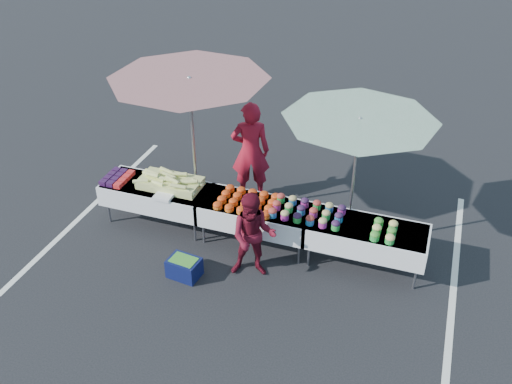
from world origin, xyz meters
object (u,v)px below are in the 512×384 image
(table_right, at_px, (366,236))
(customer, at_px, (253,236))
(vendor, at_px, (250,151))
(table_left, at_px, (157,194))
(storage_bin, at_px, (184,267))
(umbrella_left, at_px, (190,91))
(table_center, at_px, (256,213))
(umbrella_right, at_px, (359,131))

(table_right, bearing_deg, customer, -154.62)
(vendor, bearing_deg, table_right, 131.05)
(table_right, height_order, vendor, vendor)
(table_left, xyz_separation_m, storage_bin, (1.03, -1.16, -0.42))
(umbrella_left, relative_size, storage_bin, 6.28)
(table_center, xyz_separation_m, umbrella_left, (-1.24, 0.40, 1.80))
(customer, bearing_deg, umbrella_right, 27.50)
(table_center, xyz_separation_m, customer, (0.22, -0.75, 0.14))
(umbrella_right, height_order, storage_bin, umbrella_right)
(table_left, relative_size, table_center, 1.00)
(customer, bearing_deg, vendor, 95.37)
(umbrella_left, bearing_deg, table_center, -17.86)
(vendor, distance_m, customer, 2.21)
(umbrella_left, bearing_deg, umbrella_right, -0.00)
(umbrella_left, xyz_separation_m, storage_bin, (0.47, -1.56, -2.22))
(storage_bin, bearing_deg, umbrella_right, 41.74)
(table_left, height_order, umbrella_right, umbrella_right)
(storage_bin, bearing_deg, table_center, 63.21)
(table_left, distance_m, umbrella_right, 3.63)
(table_left, xyz_separation_m, umbrella_right, (3.25, 0.40, 1.56))
(table_left, distance_m, customer, 2.16)
(umbrella_left, xyz_separation_m, umbrella_right, (2.70, -0.00, -0.24))
(umbrella_right, bearing_deg, table_left, -172.99)
(umbrella_right, xyz_separation_m, storage_bin, (-2.22, -1.56, -1.98))
(umbrella_right, bearing_deg, customer, -137.04)
(table_left, height_order, vendor, vendor)
(table_right, bearing_deg, table_center, 180.00)
(table_center, distance_m, table_right, 1.80)
(table_right, bearing_deg, umbrella_left, 172.51)
(customer, distance_m, storage_bin, 1.20)
(table_center, height_order, storage_bin, table_center)
(table_left, bearing_deg, vendor, 46.44)
(table_left, distance_m, table_right, 3.60)
(table_left, bearing_deg, umbrella_left, 35.60)
(table_center, relative_size, table_right, 1.00)
(vendor, relative_size, storage_bin, 3.66)
(table_right, relative_size, customer, 1.29)
(table_left, xyz_separation_m, table_center, (1.80, 0.00, 0.00))
(table_center, distance_m, vendor, 1.47)
(table_right, distance_m, umbrella_left, 3.56)
(vendor, xyz_separation_m, storage_bin, (-0.20, -2.46, -0.79))
(customer, height_order, storage_bin, customer)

